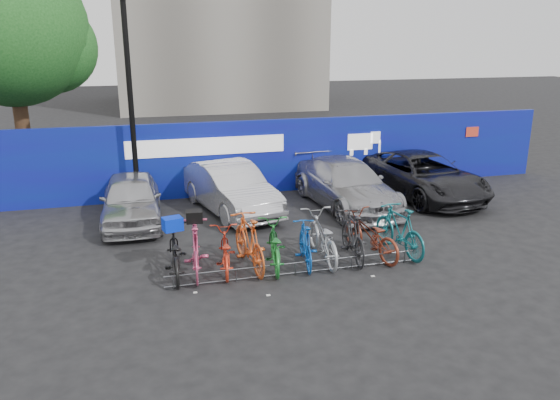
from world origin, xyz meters
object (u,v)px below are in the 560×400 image
object	(u,v)px
tree	(17,33)
bike_2	(225,251)
bike_0	(174,253)
car_2	(346,184)
bike_3	(249,242)
bike_5	(305,244)
bike_8	(370,235)
car_1	(230,188)
bike_6	(322,237)
bike_rack	(295,268)
lamppost	(130,98)
bike_4	(274,246)
car_3	(422,175)
bike_7	(353,236)
bike_1	(196,248)
bike_9	(399,230)
car_0	(131,199)

from	to	relation	value
tree	bike_2	size ratio (longest dim) A/B	4.44
bike_0	car_2	bearing A→B (deg)	-143.75
tree	bike_3	size ratio (longest dim) A/B	3.81
bike_5	bike_8	bearing A→B (deg)	-167.67
car_1	bike_5	bearing A→B (deg)	-91.80
bike_5	bike_6	distance (m)	0.51
bike_rack	tree	bearing A→B (deg)	122.45
bike_rack	bike_2	size ratio (longest dim) A/B	3.19
tree	bike_0	size ratio (longest dim) A/B	3.95
lamppost	bike_rack	world-z (taller)	lamppost
bike_4	car_3	bearing A→B (deg)	-134.76
bike_0	bike_2	world-z (taller)	bike_0
car_3	bike_3	size ratio (longest dim) A/B	2.44
car_1	bike_8	world-z (taller)	car_1
bike_rack	bike_2	distance (m)	1.59
bike_3	bike_4	distance (m)	0.57
bike_2	bike_7	bearing A→B (deg)	-174.72
bike_1	bike_5	bearing A→B (deg)	-178.92
car_2	bike_2	size ratio (longest dim) A/B	2.73
bike_4	bike_6	xyz separation A→B (m)	(1.16, 0.10, 0.05)
car_3	car_1	bearing A→B (deg)	173.28
bike_0	bike_1	distance (m)	0.47
tree	bike_5	size ratio (longest dim) A/B	4.64
car_3	bike_7	xyz separation A→B (m)	(-4.12, -4.26, -0.13)
bike_8	lamppost	bearing A→B (deg)	-60.90
car_2	bike_8	bearing A→B (deg)	-107.83
tree	bike_9	distance (m)	14.57
bike_5	bike_8	distance (m)	1.61
bike_rack	car_3	distance (m)	7.44
car_3	bike_9	bearing A→B (deg)	-131.38
bike_4	bike_8	distance (m)	2.31
lamppost	bike_3	world-z (taller)	lamppost
lamppost	bike_2	distance (m)	6.32
bike_rack	bike_3	xyz separation A→B (m)	(-0.88, 0.64, 0.45)
car_2	bike_9	bearing A→B (deg)	-96.94
tree	bike_9	size ratio (longest dim) A/B	3.98
bike_2	bike_3	bearing A→B (deg)	-171.78
car_2	bike_9	xyz separation A→B (m)	(-0.17, -3.84, -0.11)
car_1	bike_rack	bearing A→B (deg)	-97.20
car_3	bike_2	world-z (taller)	car_3
car_1	bike_0	distance (m)	4.58
bike_5	bike_9	xyz separation A→B (m)	(2.36, 0.10, 0.08)
bike_0	bike_7	bearing A→B (deg)	179.83
bike_0	bike_2	bearing A→B (deg)	179.97
bike_1	bike_7	xyz separation A→B (m)	(3.60, -0.11, -0.02)
tree	car_0	xyz separation A→B (m)	(3.39, -6.12, -4.40)
lamppost	car_3	size ratio (longest dim) A/B	1.22
tree	bike_9	bearing A→B (deg)	-46.73
car_3	bike_2	bearing A→B (deg)	-156.23
tree	bike_rack	bearing A→B (deg)	-57.55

